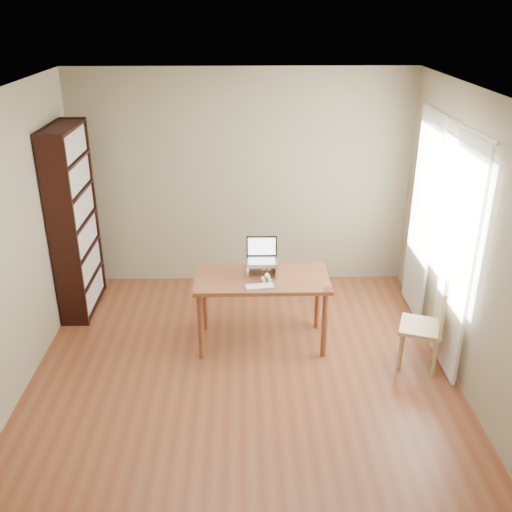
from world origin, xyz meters
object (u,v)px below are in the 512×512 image
(bookshelf, at_px, (74,222))
(chair, at_px, (429,322))
(keyboard, at_px, (260,287))
(cat, at_px, (263,266))
(desk, at_px, (262,287))
(laptop, at_px, (262,254))

(bookshelf, xyz_separation_m, chair, (3.60, -1.24, -0.58))
(keyboard, height_order, cat, cat)
(desk, distance_m, keyboard, 0.25)
(keyboard, relative_size, cat, 0.62)
(keyboard, relative_size, chair, 0.34)
(laptop, distance_m, keyboard, 0.40)
(laptop, distance_m, chair, 1.73)
(desk, bearing_deg, bookshelf, 158.45)
(desk, distance_m, laptop, 0.32)
(cat, bearing_deg, laptop, 111.53)
(chair, bearing_deg, bookshelf, -178.94)
(keyboard, bearing_deg, cat, 73.23)
(desk, bearing_deg, chair, -15.31)
(bookshelf, distance_m, laptop, 2.14)
(desk, height_order, chair, chair)
(cat, bearing_deg, desk, -106.82)
(cat, bearing_deg, chair, -28.87)
(bookshelf, xyz_separation_m, laptop, (2.03, -0.67, -0.11))
(chair, bearing_deg, laptop, -179.79)
(chair, bearing_deg, keyboard, -167.52)
(laptop, bearing_deg, bookshelf, 161.78)
(desk, relative_size, keyboard, 4.44)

